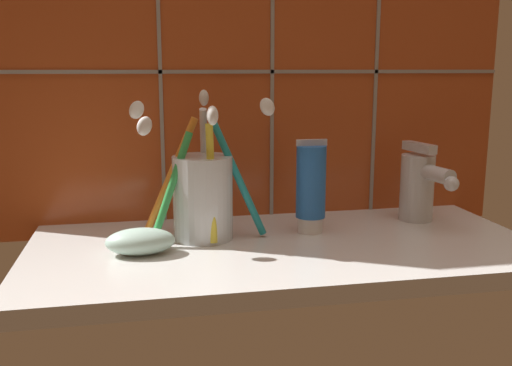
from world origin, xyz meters
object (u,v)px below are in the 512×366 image
toothpaste_tube (311,187)px  toothbrush_cup (202,192)px  soap_bar (140,241)px  sink_faucet (420,184)px

toothpaste_tube → toothbrush_cup: bearing=179.9°
soap_bar → toothbrush_cup: bearing=32.9°
toothbrush_cup → sink_faucet: bearing=4.6°
toothbrush_cup → sink_faucet: size_ratio=1.69×
toothbrush_cup → soap_bar: toothbrush_cup is taller
toothpaste_tube → soap_bar: (-21.32, -4.88, -4.36)cm
toothpaste_tube → sink_faucet: toothpaste_tube is taller
toothpaste_tube → soap_bar: 22.30cm
toothbrush_cup → soap_bar: bearing=-147.1°
toothbrush_cup → sink_faucet: (29.93, 2.43, -0.61)cm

